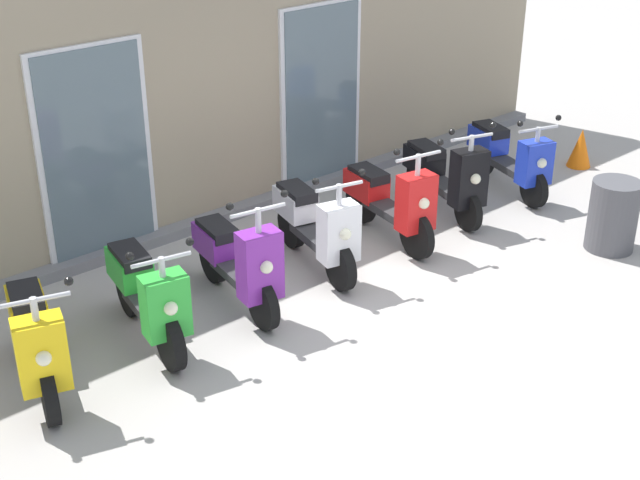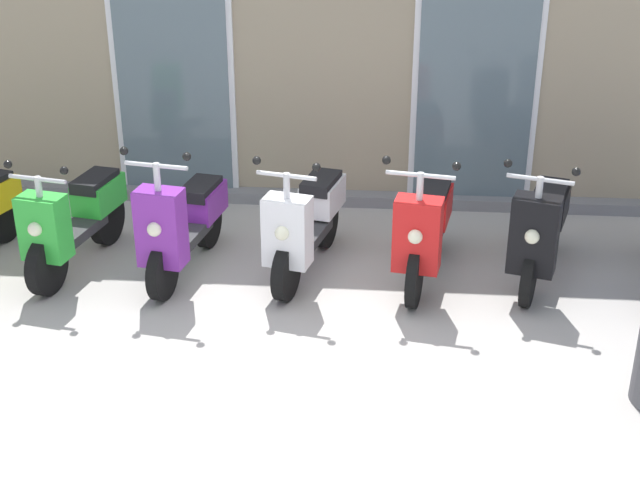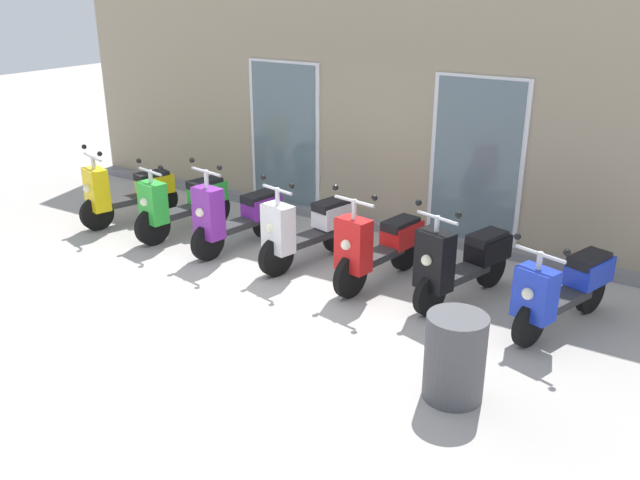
% 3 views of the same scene
% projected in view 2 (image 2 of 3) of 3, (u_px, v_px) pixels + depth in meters
% --- Properties ---
extents(ground_plane, '(40.00, 40.00, 0.00)m').
position_uv_depth(ground_plane, '(294.00, 334.00, 7.05)').
color(ground_plane, '#A8A39E').
extents(storefront_facade, '(11.13, 0.50, 3.54)m').
position_uv_depth(storefront_facade, '(324.00, 36.00, 8.96)').
color(storefront_facade, gray).
rests_on(storefront_facade, ground_plane).
extents(scooter_green, '(0.66, 1.56, 1.16)m').
position_uv_depth(scooter_green, '(75.00, 219.00, 7.91)').
color(scooter_green, black).
rests_on(scooter_green, ground_plane).
extents(scooter_purple, '(0.65, 1.54, 1.31)m').
position_uv_depth(scooter_purple, '(183.00, 223.00, 7.81)').
color(scooter_purple, black).
rests_on(scooter_purple, ground_plane).
extents(scooter_white, '(0.70, 1.56, 1.23)m').
position_uv_depth(scooter_white, '(306.00, 222.00, 7.83)').
color(scooter_white, black).
rests_on(scooter_white, ground_plane).
extents(scooter_red, '(0.66, 1.58, 1.28)m').
position_uv_depth(scooter_red, '(425.00, 228.00, 7.71)').
color(scooter_red, black).
rests_on(scooter_red, ground_plane).
extents(scooter_black, '(0.78, 1.53, 1.24)m').
position_uv_depth(scooter_black, '(541.00, 227.00, 7.70)').
color(scooter_black, black).
rests_on(scooter_black, ground_plane).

